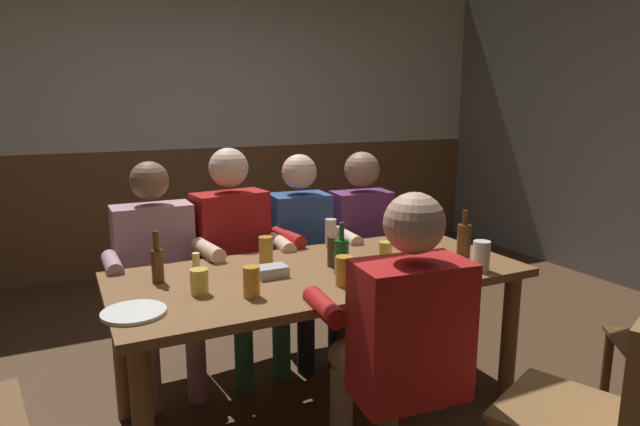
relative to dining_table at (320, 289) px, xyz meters
name	(u,v)px	position (x,y,z in m)	size (l,w,h in m)	color
ground_plane	(308,395)	(0.00, 0.15, -0.63)	(7.41, 7.41, 0.00)	#4C331E
back_wall_upper	(183,58)	(0.00, 2.77, 1.26)	(6.18, 0.12, 1.58)	beige
back_wall_wainscot	(190,207)	(0.00, 2.77, -0.08)	(6.18, 0.12, 1.10)	brown
dining_table	(320,289)	(0.00, 0.00, 0.00)	(1.93, 0.87, 0.73)	brown
person_0	(157,265)	(-0.65, 0.65, 0.03)	(0.56, 0.54, 1.21)	#B78493
person_1	(237,249)	(-0.21, 0.66, 0.06)	(0.59, 0.57, 1.26)	#AD1919
person_2	(304,246)	(0.21, 0.66, 0.03)	(0.50, 0.55, 1.21)	#2D4C84
person_3	(366,238)	(0.64, 0.65, 0.04)	(0.53, 0.55, 1.21)	#6B2D66
person_4	(400,333)	(0.01, -0.66, 0.04)	(0.57, 0.56, 1.22)	#AD1919
chair_empty_far_end	(595,415)	(0.48, -1.14, -0.16)	(0.58, 0.58, 0.88)	brown
table_candle	(196,261)	(-0.53, 0.28, 0.14)	(0.04, 0.04, 0.08)	#F9E08C
condiment_caddy	(271,271)	(-0.24, 0.01, 0.12)	(0.14, 0.10, 0.05)	#B2B7BC
plate_0	(422,274)	(0.38, -0.28, 0.10)	(0.21, 0.21, 0.01)	white
plate_1	(134,312)	(-0.87, -0.18, 0.10)	(0.24, 0.24, 0.01)	white
bottle_0	(157,263)	(-0.72, 0.16, 0.18)	(0.05, 0.05, 0.23)	#593314
bottle_1	(421,224)	(0.80, 0.30, 0.18)	(0.06, 0.06, 0.21)	red
bottle_2	(464,241)	(0.73, -0.16, 0.19)	(0.07, 0.07, 0.26)	#593314
bottle_3	(341,255)	(0.07, -0.08, 0.18)	(0.07, 0.07, 0.24)	#195923
pint_glass_0	(199,282)	(-0.59, -0.07, 0.15)	(0.08, 0.08, 0.11)	#E5C64C
pint_glass_1	(481,256)	(0.68, -0.34, 0.17)	(0.08, 0.08, 0.14)	white
pint_glass_2	(334,251)	(0.09, 0.03, 0.17)	(0.06, 0.06, 0.15)	#4C2D19
pint_glass_3	(385,256)	(0.29, -0.12, 0.16)	(0.06, 0.06, 0.14)	#E5C64C
pint_glass_4	(331,233)	(0.23, 0.35, 0.18)	(0.06, 0.06, 0.16)	white
pint_glass_5	(345,271)	(0.00, -0.23, 0.16)	(0.08, 0.08, 0.13)	gold
pint_glass_6	(251,282)	(-0.41, -0.19, 0.16)	(0.07, 0.07, 0.13)	gold
pint_glass_7	(266,251)	(-0.21, 0.18, 0.17)	(0.07, 0.07, 0.15)	gold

